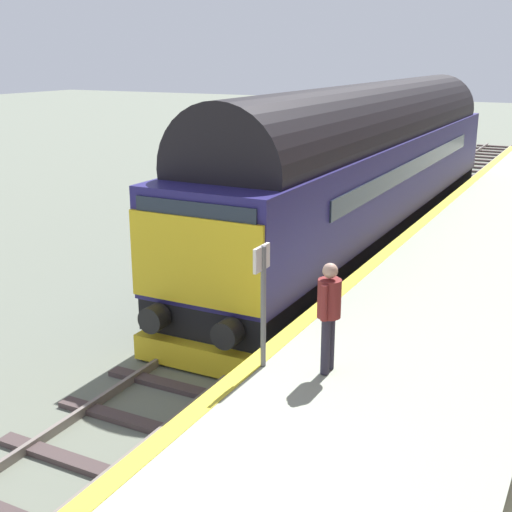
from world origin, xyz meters
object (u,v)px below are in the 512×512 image
object	(u,v)px
signal_post_near	(312,147)
waiting_passenger	(329,308)
diesel_locomotive	(368,162)
platform_number_sign	(263,287)

from	to	relation	value
signal_post_near	waiting_passenger	distance (m)	11.49
diesel_locomotive	signal_post_near	xyz separation A→B (m)	(-1.85, 0.28, 0.28)
waiting_passenger	platform_number_sign	bearing A→B (deg)	104.61
signal_post_near	platform_number_sign	xyz separation A→B (m)	(3.75, -10.73, -0.53)
diesel_locomotive	platform_number_sign	distance (m)	10.62
diesel_locomotive	signal_post_near	bearing A→B (deg)	171.27
signal_post_near	diesel_locomotive	bearing A→B (deg)	-8.73
diesel_locomotive	platform_number_sign	world-z (taller)	diesel_locomotive
diesel_locomotive	signal_post_near	size ratio (longest dim) A/B	4.42
signal_post_near	waiting_passenger	world-z (taller)	signal_post_near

